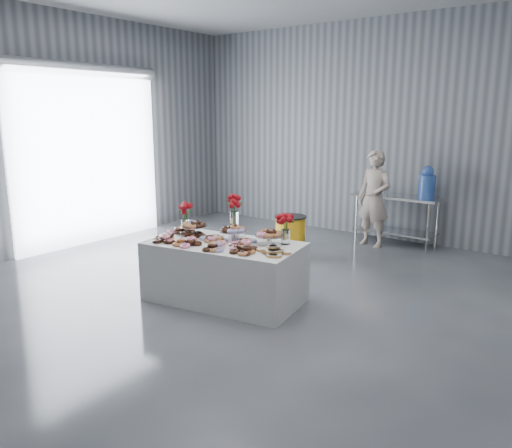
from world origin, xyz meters
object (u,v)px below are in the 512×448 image
(water_jug, at_px, (427,184))
(trash_barrel, at_px, (290,236))
(prep_table, at_px, (396,211))
(person, at_px, (374,199))
(display_table, at_px, (224,272))

(water_jug, relative_size, trash_barrel, 0.82)
(prep_table, distance_m, water_jug, 0.73)
(person, bearing_deg, water_jug, 29.40)
(display_table, xyz_separation_m, water_jug, (1.19, 3.91, 0.77))
(prep_table, height_order, trash_barrel, prep_table)
(prep_table, bearing_deg, person, -135.63)
(person, xyz_separation_m, trash_barrel, (-0.81, -1.43, -0.51))
(person, bearing_deg, prep_table, 53.37)
(prep_table, xyz_separation_m, person, (-0.31, -0.30, 0.23))
(display_table, xyz_separation_m, person, (0.38, 3.61, 0.48))
(prep_table, xyz_separation_m, water_jug, (0.50, -0.00, 0.53))
(water_jug, xyz_separation_m, trash_barrel, (-1.62, -1.73, -0.81))
(water_jug, bearing_deg, trash_barrel, -133.05)
(prep_table, relative_size, water_jug, 2.71)
(prep_table, distance_m, trash_barrel, 2.08)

